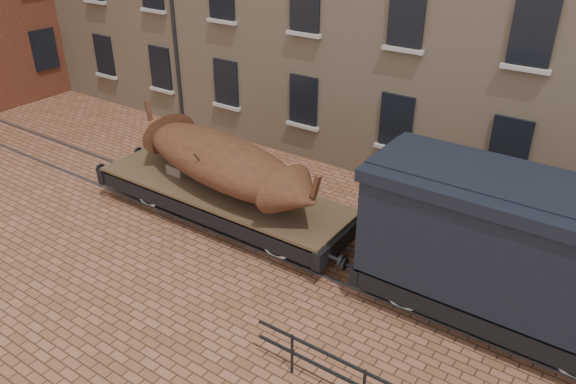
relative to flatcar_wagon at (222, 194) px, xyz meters
The scene contains 5 objects.
ground 2.21m from the flatcar_wagon, ahead, with size 90.00×90.00×0.00m, color brown.
rail_track 2.20m from the flatcar_wagon, ahead, with size 30.00×1.52×0.06m.
flatcar_wagon is the anchor object (origin of this frame).
iron_boat 1.10m from the flatcar_wagon, ahead, with size 7.40×3.17×1.74m.
goods_van 8.02m from the flatcar_wagon, ahead, with size 6.85×2.50×3.54m.
Camera 1 is at (7.63, -10.63, 8.65)m, focal length 35.00 mm.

